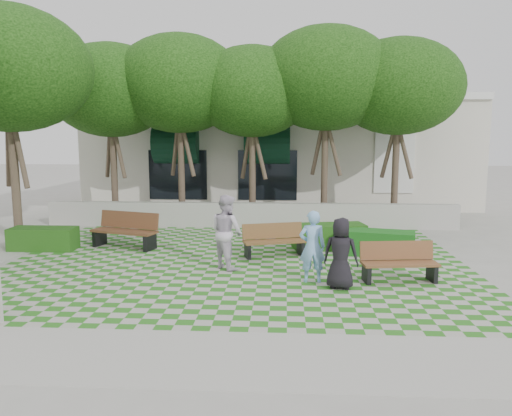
# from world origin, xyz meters

# --- Properties ---
(ground) EXTENTS (90.00, 90.00, 0.00)m
(ground) POSITION_xyz_m (0.00, 0.00, 0.00)
(ground) COLOR gray
(ground) RESTS_ON ground
(lawn) EXTENTS (12.00, 12.00, 0.00)m
(lawn) POSITION_xyz_m (0.00, 1.00, 0.01)
(lawn) COLOR #2B721E
(lawn) RESTS_ON ground
(sidewalk_south) EXTENTS (16.00, 2.00, 0.01)m
(sidewalk_south) POSITION_xyz_m (0.00, -4.70, 0.01)
(sidewalk_south) COLOR #9E9B93
(sidewalk_south) RESTS_ON ground
(retaining_wall) EXTENTS (15.00, 0.36, 0.90)m
(retaining_wall) POSITION_xyz_m (0.00, 6.20, 0.45)
(retaining_wall) COLOR #9E9B93
(retaining_wall) RESTS_ON ground
(bench_east) EXTENTS (1.79, 0.78, 0.91)m
(bench_east) POSITION_xyz_m (3.91, -0.45, 0.44)
(bench_east) COLOR brown
(bench_east) RESTS_ON ground
(bench_mid) EXTENTS (1.82, 1.04, 0.91)m
(bench_mid) POSITION_xyz_m (0.98, 1.81, 0.44)
(bench_mid) COLOR brown
(bench_mid) RESTS_ON ground
(bench_west) EXTENTS (2.13, 1.26, 1.06)m
(bench_west) POSITION_xyz_m (-3.49, 2.63, 0.51)
(bench_west) COLOR #4F2E1B
(bench_west) RESTS_ON ground
(hedge_east) EXTENTS (2.12, 1.26, 0.70)m
(hedge_east) POSITION_xyz_m (3.90, 2.10, 0.35)
(hedge_east) COLOR #155017
(hedge_east) RESTS_ON ground
(hedge_midright) EXTENTS (2.23, 1.25, 0.74)m
(hedge_midright) POSITION_xyz_m (2.60, 2.84, 0.37)
(hedge_midright) COLOR #1B4713
(hedge_midright) RESTS_ON ground
(hedge_west) EXTENTS (1.91, 0.79, 0.66)m
(hedge_west) POSITION_xyz_m (-5.82, 2.19, 0.33)
(hedge_west) COLOR #1B4612
(hedge_west) RESTS_ON ground
(person_blue) EXTENTS (0.63, 0.43, 1.67)m
(person_blue) POSITION_xyz_m (1.91, -0.64, 0.83)
(person_blue) COLOR #7FB2E9
(person_blue) RESTS_ON ground
(person_dark) EXTENTS (0.88, 0.69, 1.58)m
(person_dark) POSITION_xyz_m (2.51, -1.08, 0.79)
(person_dark) COLOR black
(person_dark) RESTS_ON ground
(person_white) EXTENTS (1.15, 1.15, 1.88)m
(person_white) POSITION_xyz_m (-0.18, 0.47, 0.94)
(person_white) COLOR silver
(person_white) RESTS_ON ground
(tree_row) EXTENTS (17.70, 13.40, 7.41)m
(tree_row) POSITION_xyz_m (-1.86, 5.95, 5.18)
(tree_row) COLOR #47382B
(tree_row) RESTS_ON ground
(building) EXTENTS (18.00, 8.92, 5.15)m
(building) POSITION_xyz_m (0.93, 14.08, 2.52)
(building) COLOR beige
(building) RESTS_ON ground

